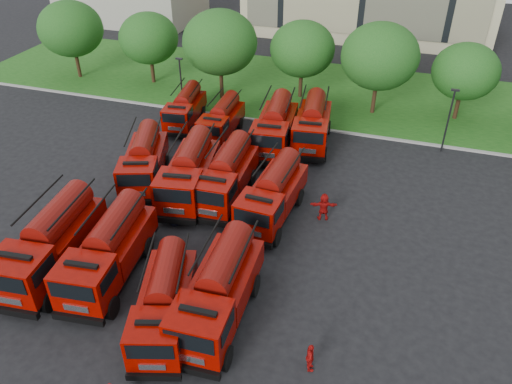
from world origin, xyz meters
TOP-DOWN VIEW (x-y plane):
  - ground at (0.00, 0.00)m, footprint 140.00×140.00m
  - lawn at (0.00, 26.00)m, footprint 70.00×16.00m
  - curb at (0.00, 17.90)m, footprint 70.00×0.30m
  - tree_0 at (-24.00, 22.00)m, footprint 6.30×6.30m
  - tree_1 at (-16.00, 23.00)m, footprint 5.71×5.71m
  - tree_2 at (-8.00, 21.50)m, footprint 6.72×6.72m
  - tree_3 at (-1.00, 24.00)m, footprint 5.88×5.88m
  - tree_4 at (6.00, 22.50)m, footprint 6.55×6.55m
  - tree_5 at (13.00, 23.50)m, footprint 5.46×5.46m
  - lamp_post_0 at (-10.00, 17.20)m, footprint 0.60×0.25m
  - lamp_post_1 at (12.00, 17.20)m, footprint 0.60×0.25m
  - fire_truck_0 at (-8.18, -3.35)m, footprint 3.57×8.23m
  - fire_truck_1 at (-4.91, -2.91)m, footprint 3.51×7.90m
  - fire_truck_2 at (-0.53, -5.16)m, footprint 4.24×7.22m
  - fire_truck_3 at (1.72, -3.85)m, footprint 3.08×7.76m
  - fire_truck_4 at (-7.84, 6.30)m, footprint 4.69×7.59m
  - fire_truck_5 at (-4.12, 5.67)m, footprint 3.94×8.13m
  - fire_truck_6 at (-1.70, 6.12)m, footprint 3.03×7.60m
  - fire_truck_7 at (1.83, 5.03)m, footprint 3.03×7.42m
  - fire_truck_8 at (-8.95, 15.44)m, footprint 3.08×6.61m
  - fire_truck_9 at (-5.21, 14.34)m, footprint 2.53×6.41m
  - fire_truck_10 at (-0.60, 13.88)m, footprint 3.51×7.98m
  - fire_truck_11 at (2.03, 15.37)m, footprint 3.51×7.74m
  - firefighter_1 at (-1.04, -5.53)m, footprint 0.88×0.68m
  - firefighter_2 at (6.66, -5.55)m, footprint 0.78×1.04m
  - firefighter_3 at (1.62, -2.10)m, footprint 1.29×0.87m
  - firefighter_4 at (-3.72, 2.22)m, footprint 0.88×0.90m
  - firefighter_5 at (4.97, 5.69)m, footprint 1.86×1.17m

SIDE VIEW (x-z plane):
  - ground at x=0.00m, z-range 0.00..0.00m
  - firefighter_1 at x=-1.04m, z-range -0.80..0.80m
  - firefighter_2 at x=6.66m, z-range -0.79..0.79m
  - firefighter_3 at x=1.62m, z-range -0.91..0.91m
  - firefighter_4 at x=-3.72m, z-range -0.78..0.78m
  - firefighter_5 at x=4.97m, z-range -0.93..0.93m
  - lawn at x=0.00m, z-range 0.00..0.12m
  - curb at x=0.00m, z-range 0.00..0.14m
  - fire_truck_9 at x=-5.21m, z-range 0.01..2.89m
  - fire_truck_8 at x=-8.95m, z-range 0.01..2.90m
  - fire_truck_2 at x=-0.53m, z-range 0.01..3.12m
  - fire_truck_4 at x=-7.84m, z-range 0.01..3.28m
  - fire_truck_7 at x=1.83m, z-range 0.01..3.33m
  - fire_truck_11 at x=2.03m, z-range 0.01..3.41m
  - fire_truck_6 at x=-1.70m, z-range 0.01..3.42m
  - fire_truck_1 at x=-4.91m, z-range 0.01..3.49m
  - fire_truck_3 at x=1.72m, z-range 0.01..3.49m
  - fire_truck_10 at x=-0.60m, z-range 0.01..3.53m
  - fire_truck_5 at x=-4.12m, z-range 0.01..3.56m
  - fire_truck_0 at x=-8.18m, z-range 0.01..3.65m
  - lamp_post_0 at x=-10.00m, z-range 0.34..5.45m
  - lamp_post_1 at x=12.00m, z-range 0.34..5.45m
  - tree_5 at x=13.00m, z-range 1.01..7.69m
  - tree_1 at x=-16.00m, z-range 1.06..8.04m
  - tree_3 at x=-1.00m, z-range 1.09..8.28m
  - tree_0 at x=-24.00m, z-range 1.17..8.87m
  - tree_4 at x=6.00m, z-range 1.21..9.23m
  - tree_2 at x=-8.00m, z-range 1.25..9.46m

